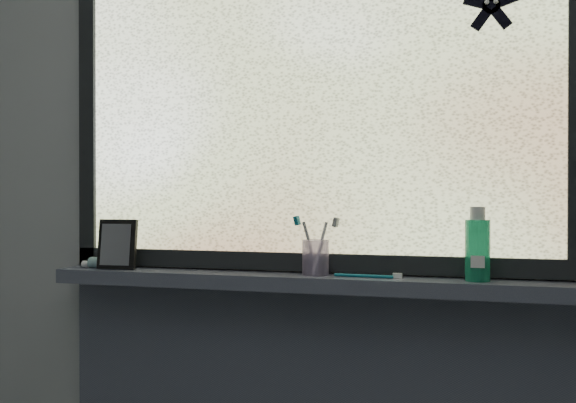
# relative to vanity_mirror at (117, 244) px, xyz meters

# --- Properties ---
(wall_back) EXTENTS (3.00, 0.01, 2.50)m
(wall_back) POSITION_rel_vanity_mirror_xyz_m (0.64, 0.09, 0.16)
(wall_back) COLOR #9EA3A8
(wall_back) RESTS_ON ground
(windowsill) EXTENTS (1.62, 0.14, 0.04)m
(windowsill) POSITION_rel_vanity_mirror_xyz_m (0.64, 0.02, -0.09)
(windowsill) COLOR #44495B
(windowsill) RESTS_ON wall_back
(window_pane) EXTENTS (1.50, 0.01, 1.00)m
(window_pane) POSITION_rel_vanity_mirror_xyz_m (0.64, 0.07, 0.44)
(window_pane) COLOR silver
(window_pane) RESTS_ON wall_back
(frame_bottom) EXTENTS (1.60, 0.03, 0.05)m
(frame_bottom) POSITION_rel_vanity_mirror_xyz_m (0.64, 0.06, -0.04)
(frame_bottom) COLOR black
(frame_bottom) RESTS_ON windowsill
(frame_left) EXTENTS (0.05, 0.03, 1.10)m
(frame_left) POSITION_rel_vanity_mirror_xyz_m (-0.14, 0.06, 0.44)
(frame_left) COLOR black
(frame_left) RESTS_ON wall_back
(frame_mullion) EXTENTS (0.03, 0.03, 1.00)m
(frame_mullion) POSITION_rel_vanity_mirror_xyz_m (1.24, 0.06, 0.44)
(frame_mullion) COLOR black
(frame_mullion) RESTS_ON wall_back
(starfish_sticker) EXTENTS (0.15, 0.02, 0.15)m
(starfish_sticker) POSITION_rel_vanity_mirror_xyz_m (1.04, 0.06, 0.63)
(starfish_sticker) COLOR black
(starfish_sticker) RESTS_ON window_pane
(vanity_mirror) EXTENTS (0.12, 0.07, 0.14)m
(vanity_mirror) POSITION_rel_vanity_mirror_xyz_m (0.00, 0.00, 0.00)
(vanity_mirror) COLOR black
(vanity_mirror) RESTS_ON windowsill
(toothpaste_tube) EXTENTS (0.18, 0.06, 0.03)m
(toothpaste_tube) POSITION_rel_vanity_mirror_xyz_m (-0.05, 0.01, -0.06)
(toothpaste_tube) COLOR silver
(toothpaste_tube) RESTS_ON windowsill
(toothbrush_cup) EXTENTS (0.09, 0.09, 0.09)m
(toothbrush_cup) POSITION_rel_vanity_mirror_xyz_m (0.59, 0.02, -0.03)
(toothbrush_cup) COLOR #C1AAE1
(toothbrush_cup) RESTS_ON windowsill
(toothbrush_lying) EXTENTS (0.19, 0.03, 0.01)m
(toothbrush_lying) POSITION_rel_vanity_mirror_xyz_m (0.72, 0.00, -0.07)
(toothbrush_lying) COLOR #0D657B
(toothbrush_lying) RESTS_ON windowsill
(mouthwash_bottle) EXTENTS (0.07, 0.07, 0.15)m
(mouthwash_bottle) POSITION_rel_vanity_mirror_xyz_m (1.01, 0.01, 0.02)
(mouthwash_bottle) COLOR #1FA071
(mouthwash_bottle) RESTS_ON windowsill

